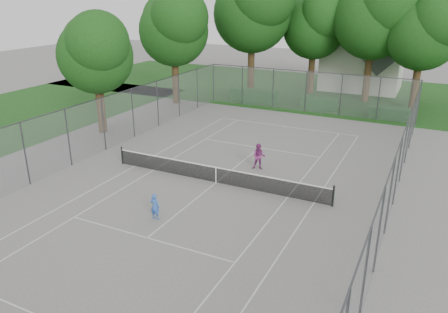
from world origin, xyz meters
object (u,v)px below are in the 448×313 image
at_px(house, 364,52).
at_px(tennis_net, 216,174).
at_px(girl_player, 155,206).
at_px(woman_player, 259,157).

bearing_deg(house, tennis_net, -95.17).
height_order(house, girl_player, house).
distance_m(house, woman_player, 26.21).
relative_size(house, girl_player, 7.76).
xyz_separation_m(house, woman_player, (-1.26, -25.99, -3.15)).
xyz_separation_m(house, girl_player, (-3.27, -33.70, -3.30)).
relative_size(tennis_net, house, 1.32).
relative_size(tennis_net, girl_player, 10.22).
distance_m(girl_player, woman_player, 7.97).
xyz_separation_m(tennis_net, woman_player, (1.35, 2.88, 0.27)).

